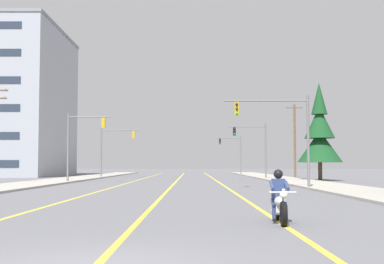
# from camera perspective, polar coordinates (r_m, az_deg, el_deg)

# --- Properties ---
(lane_stripe_center) EXTENTS (0.16, 100.00, 0.01)m
(lane_stripe_center) POSITION_cam_1_polar(r_m,az_deg,el_deg) (53.41, -1.69, -5.21)
(lane_stripe_center) COLOR yellow
(lane_stripe_center) RESTS_ON ground
(lane_stripe_left) EXTENTS (0.16, 100.00, 0.01)m
(lane_stripe_left) POSITION_cam_1_polar(r_m,az_deg,el_deg) (53.67, -6.01, -5.18)
(lane_stripe_left) COLOR yellow
(lane_stripe_left) RESTS_ON ground
(lane_stripe_right) EXTENTS (0.16, 100.00, 0.01)m
(lane_stripe_right) POSITION_cam_1_polar(r_m,az_deg,el_deg) (53.44, 2.52, -5.20)
(lane_stripe_right) COLOR yellow
(lane_stripe_right) RESTS_ON ground
(sidewalk_kerb_right) EXTENTS (4.40, 110.00, 0.14)m
(sidewalk_kerb_right) POSITION_cam_1_polar(r_m,az_deg,el_deg) (49.33, 11.17, -5.21)
(sidewalk_kerb_right) COLOR #9E998E
(sidewalk_kerb_right) RESTS_ON ground
(sidewalk_kerb_left) EXTENTS (4.40, 110.00, 0.14)m
(sidewalk_kerb_left) POSITION_cam_1_polar(r_m,az_deg,el_deg) (50.01, -14.79, -5.13)
(sidewalk_kerb_left) COLOR #9E998E
(sidewalk_kerb_left) RESTS_ON ground
(motorcycle_with_rider) EXTENTS (0.70, 2.19, 1.46)m
(motorcycle_with_rider) POSITION_cam_1_polar(r_m,az_deg,el_deg) (14.86, 9.23, -7.33)
(motorcycle_with_rider) COLOR black
(motorcycle_with_rider) RESTS_ON ground
(traffic_signal_near_right) EXTENTS (5.67, 0.37, 6.20)m
(traffic_signal_near_right) POSITION_cam_1_polar(r_m,az_deg,el_deg) (36.00, 9.64, 0.62)
(traffic_signal_near_right) COLOR slate
(traffic_signal_near_right) RESTS_ON ground
(traffic_signal_near_left) EXTENTS (3.82, 0.43, 6.20)m
(traffic_signal_near_left) POSITION_cam_1_polar(r_m,az_deg,el_deg) (48.55, -11.96, -0.55)
(traffic_signal_near_left) COLOR slate
(traffic_signal_near_left) RESTS_ON ground
(traffic_signal_mid_right) EXTENTS (4.21, 0.44, 6.20)m
(traffic_signal_mid_right) POSITION_cam_1_polar(r_m,az_deg,el_deg) (60.17, 6.68, -1.13)
(traffic_signal_mid_right) COLOR slate
(traffic_signal_mid_right) RESTS_ON ground
(traffic_signal_mid_left) EXTENTS (4.85, 0.49, 6.20)m
(traffic_signal_mid_left) POSITION_cam_1_polar(r_m,az_deg,el_deg) (67.04, -8.58, -1.32)
(traffic_signal_mid_left) COLOR slate
(traffic_signal_mid_left) RESTS_ON ground
(traffic_signal_far_right) EXTENTS (3.99, 0.43, 6.20)m
(traffic_signal_far_right) POSITION_cam_1_polar(r_m,az_deg,el_deg) (85.63, 4.40, -1.86)
(traffic_signal_far_right) COLOR slate
(traffic_signal_far_right) RESTS_ON ground
(utility_pole_right_far) EXTENTS (1.94, 0.26, 8.71)m
(utility_pole_right_far) POSITION_cam_1_polar(r_m,az_deg,el_deg) (64.07, 10.83, -0.80)
(utility_pole_right_far) COLOR brown
(utility_pole_right_far) RESTS_ON ground
(conifer_tree_right_verge_far) EXTENTS (4.47, 4.47, 9.85)m
(conifer_tree_right_verge_far) POSITION_cam_1_polar(r_m,az_deg,el_deg) (54.98, 13.39, -0.36)
(conifer_tree_right_verge_far) COLOR #4C3828
(conifer_tree_right_verge_far) RESTS_ON ground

